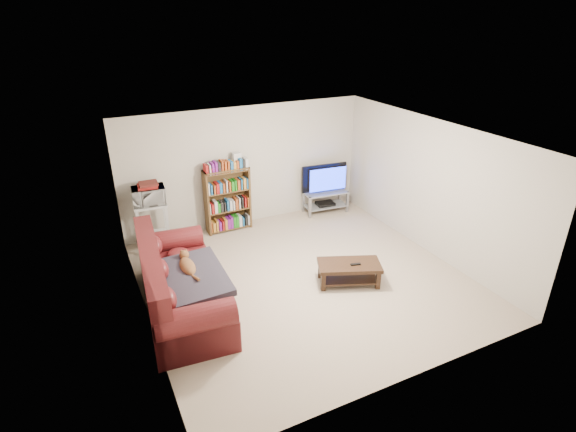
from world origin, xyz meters
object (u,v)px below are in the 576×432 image
coffee_table (349,269)px  tv_stand (325,198)px  sofa (177,289)px  bookshelf (228,199)px

coffee_table → tv_stand: (1.09, 2.62, 0.07)m
sofa → coffee_table: sofa is taller
tv_stand → bookshelf: (-2.18, 0.10, 0.34)m
sofa → tv_stand: (3.74, 2.10, -0.04)m
coffee_table → tv_stand: tv_stand is taller
sofa → bookshelf: bookshelf is taller
tv_stand → sofa: bearing=-145.2°
sofa → coffee_table: size_ratio=2.29×
sofa → coffee_table: (2.65, -0.51, -0.11)m
coffee_table → tv_stand: bearing=90.2°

